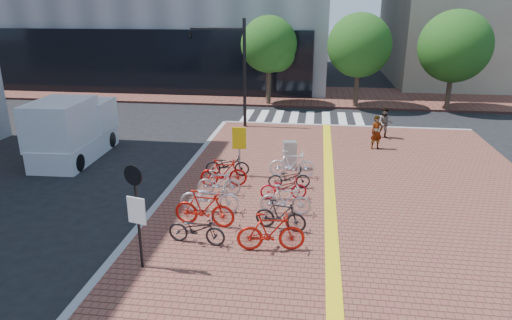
# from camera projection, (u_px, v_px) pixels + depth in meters

# --- Properties ---
(ground) EXTENTS (120.00, 120.00, 0.00)m
(ground) POSITION_uv_depth(u_px,v_px,m) (271.00, 215.00, 15.42)
(ground) COLOR black
(ground) RESTS_ON ground
(sidewalk) EXTENTS (14.00, 34.00, 0.15)m
(sidewalk) POSITION_uv_depth(u_px,v_px,m) (379.00, 316.00, 10.33)
(sidewalk) COLOR brown
(sidewalk) RESTS_ON ground
(tactile_strip) EXTENTS (0.40, 34.00, 0.01)m
(tactile_strip) POSITION_uv_depth(u_px,v_px,m) (335.00, 309.00, 10.43)
(tactile_strip) COLOR yellow
(tactile_strip) RESTS_ON sidewalk
(kerb_west) EXTENTS (0.25, 34.00, 0.15)m
(kerb_west) POSITION_uv_depth(u_px,v_px,m) (88.00, 291.00, 11.22)
(kerb_west) COLOR gray
(kerb_west) RESTS_ON ground
(kerb_north) EXTENTS (14.00, 0.25, 0.15)m
(kerb_north) POSITION_uv_depth(u_px,v_px,m) (344.00, 127.00, 26.27)
(kerb_north) COLOR gray
(kerb_north) RESTS_ON ground
(far_sidewalk) EXTENTS (70.00, 8.00, 0.15)m
(far_sidewalk) POSITION_uv_depth(u_px,v_px,m) (299.00, 96.00, 35.08)
(far_sidewalk) COLOR brown
(far_sidewalk) RESTS_ON ground
(crosswalk) EXTENTS (7.50, 4.00, 0.01)m
(crosswalk) POSITION_uv_depth(u_px,v_px,m) (302.00, 118.00, 28.48)
(crosswalk) COLOR silver
(crosswalk) RESTS_ON ground
(street_trees) EXTENTS (16.20, 4.60, 6.35)m
(street_trees) POSITION_uv_depth(u_px,v_px,m) (376.00, 47.00, 29.82)
(street_trees) COLOR #38281E
(street_trees) RESTS_ON far_sidewalk
(bike_0) EXTENTS (1.79, 0.79, 0.91)m
(bike_0) POSITION_uv_depth(u_px,v_px,m) (197.00, 229.00, 13.16)
(bike_0) COLOR black
(bike_0) RESTS_ON sidewalk
(bike_1) EXTENTS (2.00, 0.74, 1.18)m
(bike_1) POSITION_uv_depth(u_px,v_px,m) (204.00, 208.00, 14.19)
(bike_1) COLOR #B4160C
(bike_1) RESTS_ON sidewalk
(bike_2) EXTENTS (2.02, 0.78, 1.05)m
(bike_2) POSITION_uv_depth(u_px,v_px,m) (210.00, 197.00, 15.18)
(bike_2) COLOR silver
(bike_2) RESTS_ON sidewalk
(bike_3) EXTENTS (1.61, 0.51, 0.96)m
(bike_3) POSITION_uv_depth(u_px,v_px,m) (219.00, 183.00, 16.53)
(bike_3) COLOR #A9A9AD
(bike_3) RESTS_ON sidewalk
(bike_4) EXTENTS (1.84, 0.76, 1.07)m
(bike_4) POSITION_uv_depth(u_px,v_px,m) (224.00, 173.00, 17.32)
(bike_4) COLOR #AA0F0C
(bike_4) RESTS_ON sidewalk
(bike_5) EXTENTS (1.82, 0.79, 0.93)m
(bike_5) POSITION_uv_depth(u_px,v_px,m) (227.00, 165.00, 18.42)
(bike_5) COLOR black
(bike_5) RESTS_ON sidewalk
(bike_6) EXTENTS (1.98, 0.81, 1.15)m
(bike_6) POSITION_uv_depth(u_px,v_px,m) (271.00, 232.00, 12.75)
(bike_6) COLOR #AE160C
(bike_6) RESTS_ON sidewalk
(bike_7) EXTENTS (1.68, 0.77, 0.97)m
(bike_7) POSITION_uv_depth(u_px,v_px,m) (281.00, 215.00, 13.96)
(bike_7) COLOR black
(bike_7) RESTS_ON sidewalk
(bike_8) EXTENTS (1.73, 0.53, 1.03)m
(bike_8) POSITION_uv_depth(u_px,v_px,m) (286.00, 200.00, 14.99)
(bike_8) COLOR #B2B1B6
(bike_8) RESTS_ON sidewalk
(bike_9) EXTENTS (1.73, 0.86, 0.87)m
(bike_9) POSITION_uv_depth(u_px,v_px,m) (283.00, 188.00, 16.20)
(bike_9) COLOR #AB0C19
(bike_9) RESTS_ON sidewalk
(bike_10) EXTENTS (1.65, 0.77, 0.83)m
(bike_10) POSITION_uv_depth(u_px,v_px,m) (289.00, 178.00, 17.18)
(bike_10) COLOR black
(bike_10) RESTS_ON sidewalk
(bike_11) EXTENTS (1.87, 0.58, 1.11)m
(bike_11) POSITION_uv_depth(u_px,v_px,m) (292.00, 164.00, 18.22)
(bike_11) COLOR white
(bike_11) RESTS_ON sidewalk
(pedestrian_a) EXTENTS (0.69, 0.58, 1.63)m
(pedestrian_a) POSITION_uv_depth(u_px,v_px,m) (377.00, 132.00, 21.75)
(pedestrian_a) COLOR gray
(pedestrian_a) RESTS_ON sidewalk
(pedestrian_b) EXTENTS (0.84, 0.68, 1.61)m
(pedestrian_b) POSITION_uv_depth(u_px,v_px,m) (385.00, 123.00, 23.47)
(pedestrian_b) COLOR #4E5463
(pedestrian_b) RESTS_ON sidewalk
(utility_box) EXTENTS (0.63, 0.52, 1.20)m
(utility_box) POSITION_uv_depth(u_px,v_px,m) (290.00, 155.00, 19.16)
(utility_box) COLOR #A8A7AC
(utility_box) RESTS_ON sidewalk
(yellow_sign) EXTENTS (0.55, 0.13, 2.04)m
(yellow_sign) POSITION_uv_depth(u_px,v_px,m) (239.00, 143.00, 18.06)
(yellow_sign) COLOR #B7B7BC
(yellow_sign) RESTS_ON sidewalk
(notice_sign) EXTENTS (0.53, 0.19, 2.89)m
(notice_sign) POSITION_uv_depth(u_px,v_px,m) (136.00, 205.00, 11.49)
(notice_sign) COLOR black
(notice_sign) RESTS_ON sidewalk
(traffic_light_pole) EXTENTS (3.18, 1.22, 5.91)m
(traffic_light_pole) POSITION_uv_depth(u_px,v_px,m) (220.00, 53.00, 24.93)
(traffic_light_pole) COLOR black
(traffic_light_pole) RESTS_ON sidewalk
(box_truck) EXTENTS (2.32, 4.99, 2.84)m
(box_truck) POSITION_uv_depth(u_px,v_px,m) (73.00, 130.00, 20.68)
(box_truck) COLOR silver
(box_truck) RESTS_ON ground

